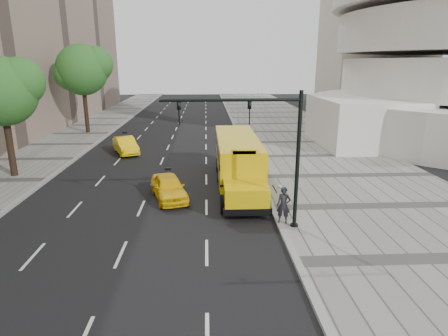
{
  "coord_description": "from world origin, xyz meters",
  "views": [
    {
      "loc": [
        2.55,
        -23.89,
        7.52
      ],
      "look_at": [
        3.5,
        -4.0,
        1.9
      ],
      "focal_mm": 30.0,
      "sensor_mm": 36.0,
      "label": 1
    }
  ],
  "objects_px": {
    "taxi_far": "(126,145)",
    "pedestrian": "(284,205)",
    "taxi_near": "(169,187)",
    "traffic_signal": "(267,144)",
    "tree_b": "(3,91)",
    "tree_c": "(83,69)",
    "school_bus": "(238,157)"
  },
  "relations": [
    {
      "from": "tree_b",
      "to": "tree_c",
      "type": "height_order",
      "value": "tree_c"
    },
    {
      "from": "tree_b",
      "to": "taxi_far",
      "type": "distance_m",
      "value": 10.38
    },
    {
      "from": "traffic_signal",
      "to": "taxi_near",
      "type": "bearing_deg",
      "value": 137.86
    },
    {
      "from": "taxi_near",
      "to": "traffic_signal",
      "type": "xyz_separation_m",
      "value": [
        4.82,
        -4.36,
        3.41
      ]
    },
    {
      "from": "tree_b",
      "to": "tree_c",
      "type": "relative_size",
      "value": 0.84
    },
    {
      "from": "taxi_far",
      "to": "pedestrian",
      "type": "bearing_deg",
      "value": -78.75
    },
    {
      "from": "school_bus",
      "to": "taxi_near",
      "type": "height_order",
      "value": "school_bus"
    },
    {
      "from": "tree_b",
      "to": "taxi_near",
      "type": "distance_m",
      "value": 12.8
    },
    {
      "from": "taxi_near",
      "to": "traffic_signal",
      "type": "height_order",
      "value": "traffic_signal"
    },
    {
      "from": "tree_b",
      "to": "pedestrian",
      "type": "distance_m",
      "value": 19.26
    },
    {
      "from": "taxi_far",
      "to": "pedestrian",
      "type": "distance_m",
      "value": 18.61
    },
    {
      "from": "tree_c",
      "to": "taxi_far",
      "type": "distance_m",
      "value": 13.01
    },
    {
      "from": "taxi_far",
      "to": "pedestrian",
      "type": "xyz_separation_m",
      "value": [
        10.53,
        -15.34,
        0.34
      ]
    },
    {
      "from": "tree_b",
      "to": "taxi_far",
      "type": "height_order",
      "value": "tree_b"
    },
    {
      "from": "tree_c",
      "to": "pedestrian",
      "type": "bearing_deg",
      "value": -56.61
    },
    {
      "from": "tree_b",
      "to": "taxi_near",
      "type": "relative_size",
      "value": 1.98
    },
    {
      "from": "school_bus",
      "to": "pedestrian",
      "type": "xyz_separation_m",
      "value": [
        1.65,
        -6.55,
        -0.72
      ]
    },
    {
      "from": "tree_b",
      "to": "taxi_far",
      "type": "xyz_separation_m",
      "value": [
        6.04,
        6.74,
        -5.09
      ]
    },
    {
      "from": "pedestrian",
      "to": "taxi_far",
      "type": "bearing_deg",
      "value": 142.67
    },
    {
      "from": "taxi_far",
      "to": "school_bus",
      "type": "bearing_deg",
      "value": -67.94
    },
    {
      "from": "school_bus",
      "to": "traffic_signal",
      "type": "distance_m",
      "value": 7.36
    },
    {
      "from": "tree_c",
      "to": "school_bus",
      "type": "bearing_deg",
      "value": -51.24
    },
    {
      "from": "tree_c",
      "to": "school_bus",
      "type": "xyz_separation_m",
      "value": [
        14.9,
        -18.56,
        -5.06
      ]
    },
    {
      "from": "taxi_near",
      "to": "tree_b",
      "type": "bearing_deg",
      "value": 140.01
    },
    {
      "from": "taxi_near",
      "to": "taxi_far",
      "type": "relative_size",
      "value": 0.95
    },
    {
      "from": "tree_b",
      "to": "traffic_signal",
      "type": "xyz_separation_m",
      "value": [
        15.61,
        -9.0,
        -1.69
      ]
    },
    {
      "from": "taxi_near",
      "to": "taxi_far",
      "type": "bearing_deg",
      "value": 95.92
    },
    {
      "from": "tree_c",
      "to": "taxi_far",
      "type": "relative_size",
      "value": 2.23
    },
    {
      "from": "school_bus",
      "to": "taxi_far",
      "type": "relative_size",
      "value": 2.73
    },
    {
      "from": "tree_c",
      "to": "taxi_near",
      "type": "height_order",
      "value": "tree_c"
    },
    {
      "from": "tree_b",
      "to": "taxi_near",
      "type": "xyz_separation_m",
      "value": [
        10.78,
        -4.64,
        -5.1
      ]
    },
    {
      "from": "school_bus",
      "to": "tree_b",
      "type": "bearing_deg",
      "value": 172.16
    }
  ]
}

